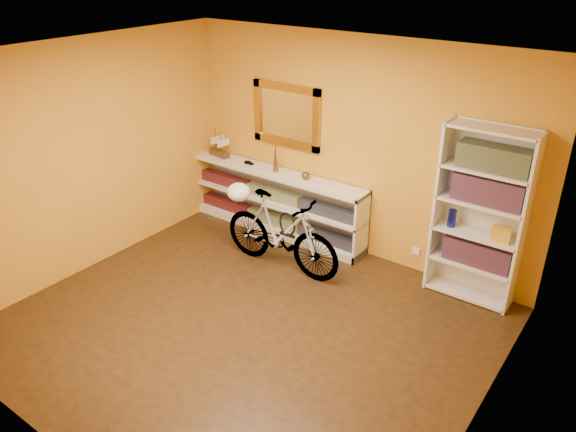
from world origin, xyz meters
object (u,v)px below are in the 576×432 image
Objects in this scene: bicycle at (281,233)px; console_unit at (275,201)px; helmet at (239,192)px; bookcase at (479,216)px.

console_unit is at bearing 40.14° from bicycle.
bicycle is 0.70m from helmet.
console_unit is at bearing 91.65° from helmet.
bicycle is (-1.97, -0.74, -0.48)m from bookcase.
bookcase reaches higher than bicycle.
bookcase is at bearing 0.55° from console_unit.
bicycle reaches higher than console_unit.
bicycle is 5.56× the size of helmet.
helmet is (-2.58, -0.75, -0.13)m from bookcase.
bookcase is 1.20× the size of bicycle.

